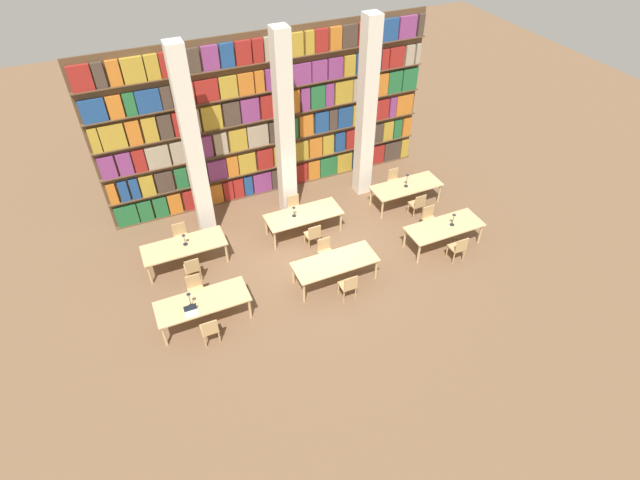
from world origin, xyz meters
name	(u,v)px	position (x,y,z in m)	size (l,w,h in m)	color
ground_plane	(318,254)	(0.00, 0.00, 0.00)	(40.00, 40.00, 0.00)	brown
bookshelf_bank	(271,120)	(0.02, 3.85, 2.65)	(10.99, 0.35, 5.50)	brown
pillar_left	(193,149)	(-2.78, 2.50, 3.00)	(0.49, 0.49, 6.00)	silver
pillar_center	(285,129)	(0.00, 2.50, 3.00)	(0.49, 0.49, 6.00)	silver
pillar_right	(366,112)	(2.78, 2.50, 3.00)	(0.49, 0.49, 6.00)	silver
reading_table_0	(203,303)	(-3.77, -1.15, 0.67)	(2.39, 0.95, 0.74)	tan
chair_0	(210,329)	(-3.80, -1.91, 0.48)	(0.42, 0.40, 0.89)	tan
chair_1	(196,289)	(-3.80, -0.40, 0.48)	(0.42, 0.40, 0.89)	tan
desk_lamp_0	(189,297)	(-4.06, -1.20, 1.08)	(0.14, 0.14, 0.49)	#232328
laptop	(191,312)	(-4.11, -1.43, 0.78)	(0.32, 0.22, 0.21)	silver
reading_table_1	(335,263)	(-0.02, -1.21, 0.67)	(2.39, 0.95, 0.74)	tan
chair_2	(348,285)	(0.03, -1.96, 0.48)	(0.42, 0.40, 0.89)	tan
chair_3	(325,251)	(0.03, -0.45, 0.48)	(0.42, 0.40, 0.89)	tan
reading_table_2	(444,228)	(3.68, -1.14, 0.67)	(2.39, 0.95, 0.74)	tan
chair_4	(458,248)	(3.68, -1.90, 0.48)	(0.42, 0.40, 0.89)	tan
chair_5	(430,218)	(3.68, -0.39, 0.48)	(0.42, 0.40, 0.89)	tan
desk_lamp_1	(454,217)	(3.91, -1.19, 1.04)	(0.14, 0.14, 0.44)	#232328
reading_table_3	(184,247)	(-3.73, 1.20, 0.67)	(2.39, 0.95, 0.74)	tan
chair_6	(192,268)	(-3.69, 0.44, 0.48)	(0.42, 0.40, 0.89)	tan
chair_7	(181,236)	(-3.69, 1.96, 0.48)	(0.42, 0.40, 0.89)	tan
desk_lamp_2	(184,237)	(-3.67, 1.21, 1.01)	(0.14, 0.14, 0.40)	#232328
reading_table_4	(303,216)	(0.00, 1.14, 0.67)	(2.39, 0.95, 0.74)	tan
chair_8	(313,235)	(-0.01, 0.38, 0.48)	(0.42, 0.40, 0.89)	tan
chair_9	(295,207)	(-0.01, 1.90, 0.48)	(0.42, 0.40, 0.89)	tan
desk_lamp_3	(294,209)	(-0.30, 1.17, 1.00)	(0.14, 0.14, 0.39)	#232328
reading_table_5	(406,187)	(3.75, 1.17, 0.67)	(2.39, 0.95, 0.74)	tan
chair_10	(418,204)	(3.74, 0.42, 0.48)	(0.42, 0.40, 0.89)	tan
chair_11	(394,180)	(3.74, 1.93, 0.48)	(0.42, 0.40, 0.89)	tan
desk_lamp_4	(407,178)	(3.70, 1.14, 1.08)	(0.14, 0.14, 0.50)	#232328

